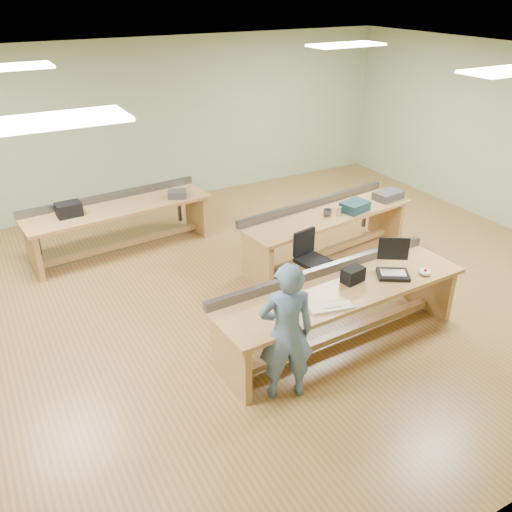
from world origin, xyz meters
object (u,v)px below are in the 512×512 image
object	(u,v)px
workbench_front	(340,301)
camera_bag	(353,275)
laptop_base	(393,274)
parts_bin_teal	(355,206)
person	(286,332)
workbench_mid	(326,224)
task_chair	(310,268)
drinks_can	(339,211)
mug	(327,213)
workbench_back	(119,217)
parts_bin_grey	(388,195)

from	to	relation	value
workbench_front	camera_bag	xyz separation A→B (m)	(0.19, 0.03, 0.28)
laptop_base	parts_bin_teal	size ratio (longest dim) A/B	0.90
laptop_base	parts_bin_teal	bearing A→B (deg)	97.01
person	parts_bin_teal	bearing A→B (deg)	-120.71
camera_bag	workbench_mid	bearing A→B (deg)	52.44
task_chair	workbench_mid	bearing A→B (deg)	31.68
laptop_base	drinks_can	size ratio (longest dim) A/B	2.85
person	mug	xyz separation A→B (m)	(2.12, 2.26, 0.03)
person	camera_bag	bearing A→B (deg)	-138.32
workbench_mid	mug	xyz separation A→B (m)	(-0.07, -0.11, 0.25)
workbench_back	mug	xyz separation A→B (m)	(2.62, -1.90, 0.25)
workbench_mid	workbench_back	xyz separation A→B (m)	(-2.69, 1.79, 0.00)
workbench_mid	parts_bin_grey	size ratio (longest dim) A/B	6.43
mug	drinks_can	bearing A→B (deg)	-19.56
laptop_base	drinks_can	xyz separation A→B (m)	(0.55, 1.81, 0.04)
workbench_back	camera_bag	bearing A→B (deg)	-69.75
parts_bin_teal	drinks_can	size ratio (longest dim) A/B	3.15
laptop_base	mug	size ratio (longest dim) A/B	2.76
workbench_back	person	xyz separation A→B (m)	(0.50, -4.16, 0.22)
person	drinks_can	size ratio (longest dim) A/B	12.09
person	parts_bin_teal	xyz separation A→B (m)	(2.59, 2.23, 0.05)
person	mug	size ratio (longest dim) A/B	11.73
workbench_mid	parts_bin_teal	world-z (taller)	parts_bin_teal
laptop_base	task_chair	bearing A→B (deg)	133.76
person	workbench_mid	bearing A→B (deg)	-114.02
workbench_mid	laptop_base	world-z (taller)	workbench_mid
parts_bin_teal	parts_bin_grey	size ratio (longest dim) A/B	0.88
laptop_base	workbench_back	bearing A→B (deg)	152.88
workbench_mid	laptop_base	distance (m)	2.04
workbench_mid	mug	size ratio (longest dim) A/B	22.25
parts_bin_teal	mug	world-z (taller)	parts_bin_teal
workbench_back	parts_bin_teal	world-z (taller)	parts_bin_teal
parts_bin_teal	mug	distance (m)	0.48
camera_bag	parts_bin_grey	world-z (taller)	camera_bag
person	mug	distance (m)	3.10
task_chair	mug	xyz separation A→B (m)	(0.65, 0.56, 0.50)
workbench_mid	laptop_base	xyz separation A→B (m)	(-0.46, -1.98, 0.21)
person	laptop_base	world-z (taller)	person
workbench_front	task_chair	size ratio (longest dim) A/B	3.81
workbench_front	workbench_mid	distance (m)	2.21
mug	drinks_can	world-z (taller)	drinks_can
workbench_front	drinks_can	bearing A→B (deg)	51.57
parts_bin_grey	drinks_can	size ratio (longest dim) A/B	3.57
task_chair	mug	size ratio (longest dim) A/B	6.30
workbench_back	mug	size ratio (longest dim) A/B	22.31
parts_bin_teal	mug	size ratio (longest dim) A/B	3.06
workbench_front	drinks_can	world-z (taller)	drinks_can
workbench_mid	mug	distance (m)	0.28
person	drinks_can	xyz separation A→B (m)	(2.28, 2.21, 0.04)
drinks_can	task_chair	bearing A→B (deg)	-148.70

